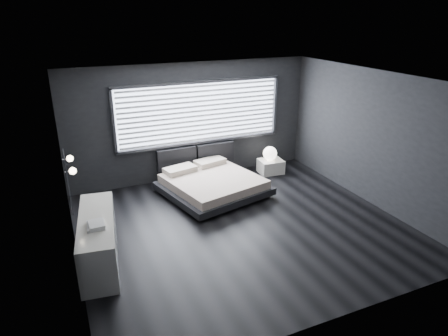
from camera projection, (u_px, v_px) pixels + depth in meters
name	position (u px, v px, depth m)	size (l,w,h in m)	color
room	(243.00, 158.00, 7.20)	(6.04, 6.00, 2.80)	black
window	(201.00, 113.00, 9.50)	(4.14, 0.09, 1.52)	white
headboard	(196.00, 156.00, 9.77)	(1.96, 0.16, 0.52)	black
sconce_near	(73.00, 171.00, 6.09)	(0.18, 0.11, 0.11)	silver
sconce_far	(70.00, 159.00, 6.61)	(0.18, 0.11, 0.11)	silver
wall_art_upper	(66.00, 170.00, 5.46)	(0.01, 0.48, 0.48)	#47474C
wall_art_lower	(70.00, 194.00, 5.84)	(0.01, 0.48, 0.48)	#47474C
bed	(212.00, 184.00, 8.99)	(2.44, 2.37, 0.53)	black
nightstand	(271.00, 166.00, 10.20)	(0.59, 0.49, 0.34)	silver
orb_lamp	(270.00, 153.00, 10.09)	(0.35, 0.35, 0.35)	white
dresser	(99.00, 239.00, 6.53)	(0.81, 2.03, 0.79)	silver
book_stack	(96.00, 225.00, 6.12)	(0.28, 0.36, 0.07)	silver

